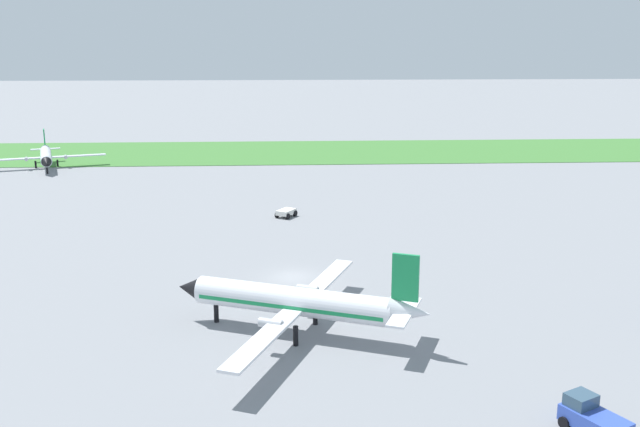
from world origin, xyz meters
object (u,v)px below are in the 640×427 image
airplane_taxiing_turboprop (46,156)px  baggage_cart_near_gate (286,212)px  pushback_tug_by_runway (592,418)px  airplane_foreground_turboprop (298,301)px

airplane_taxiing_turboprop → baggage_cart_near_gate: bearing=30.1°
baggage_cart_near_gate → pushback_tug_by_runway: bearing=-129.9°
airplane_taxiing_turboprop → baggage_cart_near_gate: airplane_taxiing_turboprop is taller
airplane_foreground_turboprop → airplane_taxiing_turboprop: (-39.38, 70.03, -0.42)m
airplane_foreground_turboprop → baggage_cart_near_gate: bearing=-66.8°
airplane_foreground_turboprop → pushback_tug_by_runway: bearing=159.5°
airplane_foreground_turboprop → airplane_taxiing_turboprop: 80.35m
airplane_taxiing_turboprop → pushback_tug_by_runway: airplane_taxiing_turboprop is taller
airplane_foreground_turboprop → airplane_taxiing_turboprop: airplane_foreground_turboprop is taller
baggage_cart_near_gate → pushback_tug_by_runway: size_ratio=0.73×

